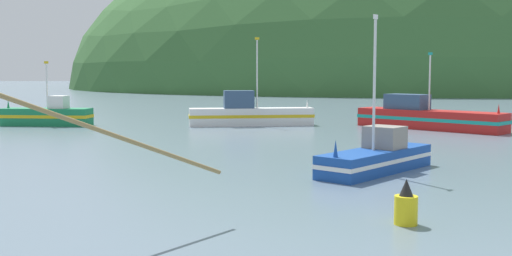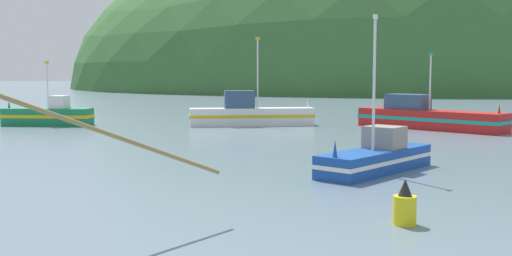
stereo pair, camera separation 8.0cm
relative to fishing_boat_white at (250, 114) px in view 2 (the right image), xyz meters
name	(u,v)px [view 2 (the right image)]	position (x,y,z in m)	size (l,w,h in m)	color
hill_far_center	(420,87)	(60.96, 127.06, -0.96)	(202.26, 161.81, 99.54)	#386633
hill_mid_left	(250,82)	(16.64, 213.22, -0.96)	(144.83, 115.87, 40.98)	#47703D
fishing_boat_white	(250,114)	(0.00, 0.00, 0.00)	(10.34, 2.05, 7.24)	white
fishing_boat_blue	(377,157)	(3.79, -23.61, -0.31)	(6.38, 6.19, 6.88)	#19479E
fishing_boat_green	(49,116)	(-16.58, 1.49, -0.13)	(7.51, 3.25, 5.30)	#197A47
fishing_boat_red	(427,117)	(13.49, -4.05, -0.04)	(9.50, 10.57, 5.92)	red
channel_buoy	(405,206)	(1.93, -32.79, -0.42)	(0.67, 0.67, 1.34)	yellow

